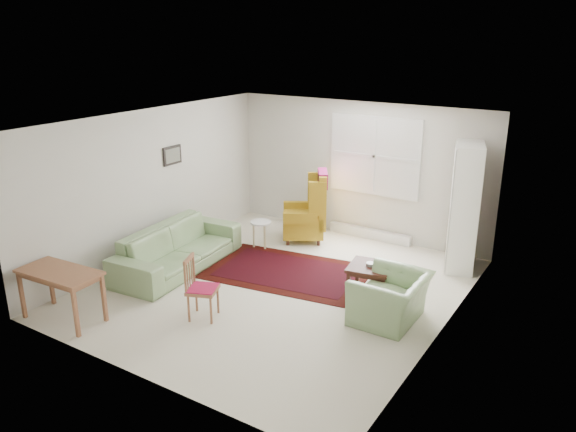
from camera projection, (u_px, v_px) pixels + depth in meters
The scene contains 10 objects.
room at pixel (286, 205), 8.25m from camera, with size 5.04×5.54×2.51m.
rug at pixel (288, 271), 9.01m from camera, with size 2.51×1.62×0.03m, color black, non-canonical shape.
sofa at pixel (178, 240), 9.03m from camera, with size 2.38×0.93×0.96m, color #81A16B.
armchair at pixel (391, 294), 7.40m from camera, with size 1.00×0.87×0.78m, color #81A16B.
wingback_chair at pixel (303, 206), 10.19m from camera, with size 0.76×0.80×1.31m, color #B2891B, non-canonical shape.
coffee_table at pixel (370, 281), 8.12m from camera, with size 0.60×0.60×0.49m, color #3B1912, non-canonical shape.
stool at pixel (261, 234), 9.97m from camera, with size 0.37×0.37×0.49m, color white, non-canonical shape.
cabinet at pixel (465, 208), 8.88m from camera, with size 0.43×0.82×2.05m, color white, non-canonical shape.
desk at pixel (62, 295), 7.44m from camera, with size 1.12×0.56×0.71m, color #945D3B, non-canonical shape.
desk_chair at pixel (203, 288), 7.46m from camera, with size 0.38×0.38×0.87m, color #945D3B, non-canonical shape.
Camera 1 is at (4.25, -6.43, 3.71)m, focal length 35.00 mm.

